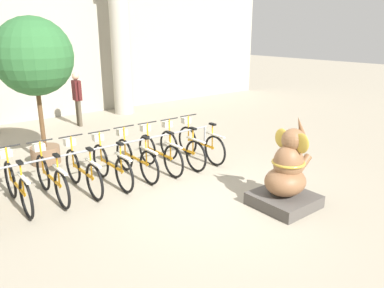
{
  "coord_description": "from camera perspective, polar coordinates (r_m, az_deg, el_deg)",
  "views": [
    {
      "loc": [
        -4.21,
        -4.77,
        3.03
      ],
      "look_at": [
        -0.14,
        0.39,
        1.0
      ],
      "focal_mm": 35.0,
      "sensor_mm": 36.0,
      "label": 1
    }
  ],
  "objects": [
    {
      "name": "person_pedestrian",
      "position": [
        12.53,
        -17.11,
        7.26
      ],
      "size": [
        0.23,
        0.47,
        1.72
      ],
      "color": "brown",
      "rests_on": "ground_plane"
    },
    {
      "name": "bike_rack",
      "position": [
        7.78,
        -12.86,
        -1.22
      ],
      "size": [
        5.31,
        0.05,
        0.77
      ],
      "color": "gray",
      "rests_on": "ground_plane"
    },
    {
      "name": "bicycle_4",
      "position": [
        7.72,
        -12.25,
        -3.04
      ],
      "size": [
        0.48,
        1.75,
        1.02
      ],
      "color": "black",
      "rests_on": "ground_plane"
    },
    {
      "name": "potted_tree",
      "position": [
        9.01,
        -22.93,
        11.68
      ],
      "size": [
        1.7,
        1.7,
        3.31
      ],
      "color": "brown",
      "rests_on": "ground_plane"
    },
    {
      "name": "elephant_statue",
      "position": [
        6.79,
        14.25,
        -4.84
      ],
      "size": [
        1.0,
        1.0,
        1.63
      ],
      "color": "#4C4742",
      "rests_on": "ground_plane"
    },
    {
      "name": "bicycle_3",
      "position": [
        7.53,
        -16.38,
        -3.88
      ],
      "size": [
        0.48,
        1.75,
        1.02
      ],
      "color": "black",
      "rests_on": "ground_plane"
    },
    {
      "name": "building_facade",
      "position": [
        14.02,
        -21.67,
        15.9
      ],
      "size": [
        20.0,
        0.2,
        6.0
      ],
      "color": "#A39E8E",
      "rests_on": "ground_plane"
    },
    {
      "name": "bicycle_7",
      "position": [
        8.59,
        -1.72,
        -0.55
      ],
      "size": [
        0.48,
        1.75,
        1.02
      ],
      "color": "black",
      "rests_on": "ground_plane"
    },
    {
      "name": "ground_plane",
      "position": [
        7.05,
        2.89,
        -8.33
      ],
      "size": [
        60.0,
        60.0,
        0.0
      ],
      "primitive_type": "plane",
      "color": "#9E937F"
    },
    {
      "name": "bicycle_2",
      "position": [
        7.38,
        -20.69,
        -4.75
      ],
      "size": [
        0.48,
        1.75,
        1.02
      ],
      "color": "black",
      "rests_on": "ground_plane"
    },
    {
      "name": "column_right",
      "position": [
        14.0,
        -10.82,
        15.21
      ],
      "size": [
        0.88,
        0.88,
        5.16
      ],
      "color": "#ADA899",
      "rests_on": "ground_plane"
    },
    {
      "name": "bicycle_6",
      "position": [
        8.29,
        -5.07,
        -1.28
      ],
      "size": [
        0.48,
        1.75,
        1.02
      ],
      "color": "black",
      "rests_on": "ground_plane"
    },
    {
      "name": "bicycle_5",
      "position": [
        8.01,
        -8.63,
        -2.08
      ],
      "size": [
        0.48,
        1.75,
        1.02
      ],
      "color": "black",
      "rests_on": "ground_plane"
    },
    {
      "name": "bicycle_8",
      "position": [
        8.96,
        1.19,
        0.21
      ],
      "size": [
        0.48,
        1.75,
        1.02
      ],
      "color": "black",
      "rests_on": "ground_plane"
    },
    {
      "name": "bicycle_1",
      "position": [
        7.26,
        -25.14,
        -5.66
      ],
      "size": [
        0.48,
        1.75,
        1.02
      ],
      "color": "black",
      "rests_on": "ground_plane"
    }
  ]
}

